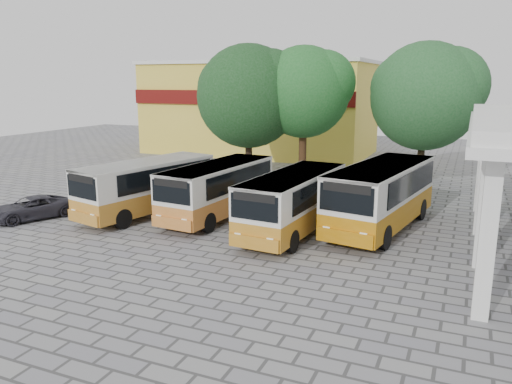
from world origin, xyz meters
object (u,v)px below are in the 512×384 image
at_px(bus_centre_right, 293,199).
at_px(bus_far_right, 382,193).
at_px(bus_far_left, 147,184).
at_px(parked_car, 31,208).
at_px(bus_centre_left, 218,187).

relative_size(bus_centre_right, bus_far_right, 0.89).
height_order(bus_far_left, parked_car, bus_far_left).
relative_size(bus_centre_left, parked_car, 1.93).
distance_m(bus_far_left, parked_car, 5.66).
distance_m(bus_centre_left, bus_centre_right, 4.35).
height_order(bus_far_left, bus_centre_right, bus_far_left).
bearing_deg(bus_centre_right, bus_centre_left, 171.03).
bearing_deg(bus_centre_right, parked_car, -162.71).
xyz_separation_m(bus_centre_right, parked_car, (-12.47, -2.85, -1.00)).
bearing_deg(bus_far_left, bus_centre_left, 27.33).
distance_m(bus_centre_right, bus_far_right, 4.04).
xyz_separation_m(bus_centre_right, bus_far_right, (3.43, 2.13, 0.17)).
bearing_deg(bus_centre_left, bus_far_left, -160.65).
distance_m(bus_far_left, bus_centre_left, 3.63).
height_order(bus_centre_left, bus_centre_right, bus_centre_right).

